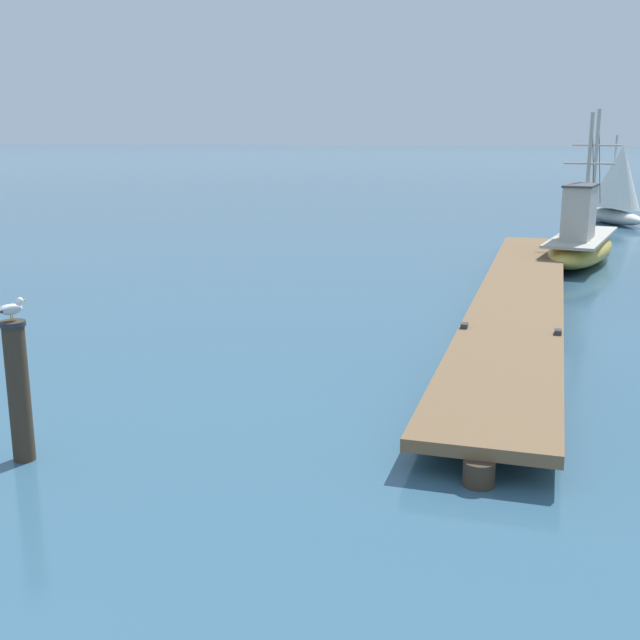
{
  "coord_description": "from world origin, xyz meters",
  "views": [
    {
      "loc": [
        4.05,
        -1.12,
        3.89
      ],
      "look_at": [
        1.97,
        9.02,
        1.4
      ],
      "focal_mm": 44.61,
      "sensor_mm": 36.0,
      "label": 1
    }
  ],
  "objects_px": {
    "fishing_boat_4": "(581,241)",
    "perched_seagull": "(11,309)",
    "mooring_piling": "(18,389)",
    "distant_sailboat": "(617,184)"
  },
  "relations": [
    {
      "from": "mooring_piling",
      "to": "perched_seagull",
      "type": "height_order",
      "value": "perched_seagull"
    },
    {
      "from": "mooring_piling",
      "to": "perched_seagull",
      "type": "bearing_deg",
      "value": -120.05
    },
    {
      "from": "perched_seagull",
      "to": "fishing_boat_4",
      "type": "bearing_deg",
      "value": 63.58
    },
    {
      "from": "fishing_boat_4",
      "to": "mooring_piling",
      "type": "height_order",
      "value": "fishing_boat_4"
    },
    {
      "from": "perched_seagull",
      "to": "distant_sailboat",
      "type": "height_order",
      "value": "distant_sailboat"
    },
    {
      "from": "fishing_boat_4",
      "to": "perched_seagull",
      "type": "xyz_separation_m",
      "value": [
        -8.18,
        -16.45,
        1.21
      ]
    },
    {
      "from": "perched_seagull",
      "to": "mooring_piling",
      "type": "bearing_deg",
      "value": 59.95
    },
    {
      "from": "fishing_boat_4",
      "to": "mooring_piling",
      "type": "distance_m",
      "value": 18.37
    },
    {
      "from": "mooring_piling",
      "to": "distant_sailboat",
      "type": "xyz_separation_m",
      "value": [
        10.74,
        27.44,
        0.76
      ]
    },
    {
      "from": "fishing_boat_4",
      "to": "perched_seagull",
      "type": "distance_m",
      "value": 18.41
    }
  ]
}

